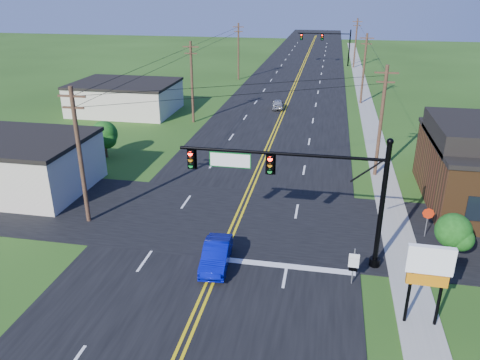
% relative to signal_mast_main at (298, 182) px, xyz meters
% --- Properties ---
extents(ground, '(260.00, 260.00, 0.00)m').
position_rel_signal_mast_main_xyz_m(ground, '(-4.34, -8.00, -4.75)').
color(ground, '#203F12').
rests_on(ground, ground).
extents(road_main, '(16.00, 220.00, 0.04)m').
position_rel_signal_mast_main_xyz_m(road_main, '(-4.34, 42.00, -4.73)').
color(road_main, black).
rests_on(road_main, ground).
extents(road_cross, '(70.00, 10.00, 0.04)m').
position_rel_signal_mast_main_xyz_m(road_cross, '(-4.34, 4.00, -4.73)').
color(road_cross, black).
rests_on(road_cross, ground).
extents(sidewalk, '(2.00, 160.00, 0.08)m').
position_rel_signal_mast_main_xyz_m(sidewalk, '(6.16, 32.00, -4.71)').
color(sidewalk, gray).
rests_on(sidewalk, ground).
extents(signal_mast_main, '(11.30, 0.60, 7.48)m').
position_rel_signal_mast_main_xyz_m(signal_mast_main, '(0.00, 0.00, 0.00)').
color(signal_mast_main, black).
rests_on(signal_mast_main, ground).
extents(signal_mast_far, '(10.98, 0.60, 7.48)m').
position_rel_signal_mast_main_xyz_m(signal_mast_far, '(0.10, 72.00, -0.20)').
color(signal_mast_far, black).
rests_on(signal_mast_far, ground).
extents(cream_bldg_near, '(10.20, 8.20, 4.10)m').
position_rel_signal_mast_main_xyz_m(cream_bldg_near, '(-21.34, 6.00, -2.69)').
color(cream_bldg_near, beige).
rests_on(cream_bldg_near, ground).
extents(cream_bldg_far, '(12.20, 9.20, 3.70)m').
position_rel_signal_mast_main_xyz_m(cream_bldg_far, '(-23.34, 30.00, -2.89)').
color(cream_bldg_far, beige).
rests_on(cream_bldg_far, ground).
extents(utility_pole_left_a, '(1.80, 0.28, 9.00)m').
position_rel_signal_mast_main_xyz_m(utility_pole_left_a, '(-13.84, 2.00, -0.03)').
color(utility_pole_left_a, '#362818').
rests_on(utility_pole_left_a, ground).
extents(utility_pole_left_b, '(1.80, 0.28, 9.00)m').
position_rel_signal_mast_main_xyz_m(utility_pole_left_b, '(-13.84, 27.00, -0.03)').
color(utility_pole_left_b, '#362818').
rests_on(utility_pole_left_b, ground).
extents(utility_pole_left_c, '(1.80, 0.28, 9.00)m').
position_rel_signal_mast_main_xyz_m(utility_pole_left_c, '(-13.84, 54.00, -0.03)').
color(utility_pole_left_c, '#362818').
rests_on(utility_pole_left_c, ground).
extents(utility_pole_right_a, '(1.80, 0.28, 9.00)m').
position_rel_signal_mast_main_xyz_m(utility_pole_right_a, '(5.46, 14.00, -0.03)').
color(utility_pole_right_a, '#362818').
rests_on(utility_pole_right_a, ground).
extents(utility_pole_right_b, '(1.80, 0.28, 9.00)m').
position_rel_signal_mast_main_xyz_m(utility_pole_right_b, '(5.46, 40.00, -0.03)').
color(utility_pole_right_b, '#362818').
rests_on(utility_pole_right_b, ground).
extents(utility_pole_right_c, '(1.80, 0.28, 9.00)m').
position_rel_signal_mast_main_xyz_m(utility_pole_right_c, '(5.46, 70.00, -0.03)').
color(utility_pole_right_c, '#362818').
rests_on(utility_pole_right_c, ground).
extents(tree_right_back, '(3.00, 3.00, 4.10)m').
position_rel_signal_mast_main_xyz_m(tree_right_back, '(11.66, 18.00, -2.15)').
color(tree_right_back, '#362818').
rests_on(tree_right_back, ground).
extents(shrub_corner, '(2.00, 2.00, 2.86)m').
position_rel_signal_mast_main_xyz_m(shrub_corner, '(8.66, 1.50, -2.90)').
color(shrub_corner, '#362818').
rests_on(shrub_corner, ground).
extents(tree_left, '(2.40, 2.40, 3.37)m').
position_rel_signal_mast_main_xyz_m(tree_left, '(-18.34, 14.00, -2.59)').
color(tree_left, '#362818').
rests_on(tree_left, ground).
extents(blue_car, '(1.73, 4.11, 1.32)m').
position_rel_signal_mast_main_xyz_m(blue_car, '(-4.23, -1.63, -4.09)').
color(blue_car, '#070FA3').
rests_on(blue_car, ground).
extents(distant_car, '(1.74, 3.61, 1.19)m').
position_rel_signal_mast_main_xyz_m(distant_car, '(-5.01, 35.06, -4.15)').
color(distant_car, '#A4A4A8').
rests_on(distant_car, ground).
extents(route_sign, '(0.54, 0.09, 2.14)m').
position_rel_signal_mast_main_xyz_m(route_sign, '(3.16, -2.02, -3.50)').
color(route_sign, slate).
rests_on(route_sign, ground).
extents(stop_sign, '(0.71, 0.08, 1.99)m').
position_rel_signal_mast_main_xyz_m(stop_sign, '(7.78, 3.98, -3.32)').
color(stop_sign, slate).
rests_on(stop_sign, ground).
extents(pylon_sign, '(2.01, 0.32, 4.11)m').
position_rel_signal_mast_main_xyz_m(pylon_sign, '(6.16, -4.59, -1.75)').
color(pylon_sign, black).
rests_on(pylon_sign, ground).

